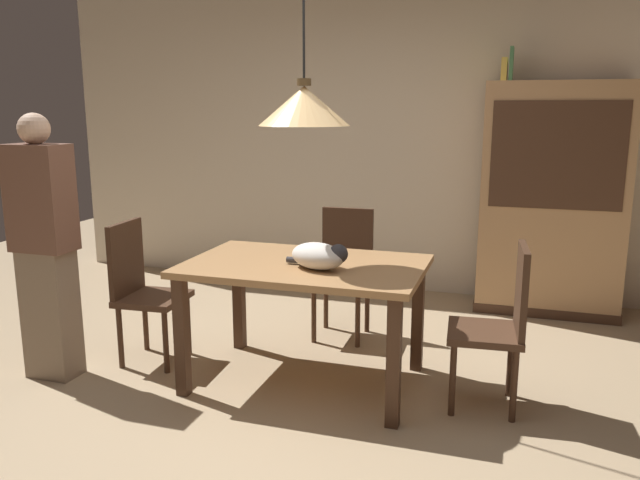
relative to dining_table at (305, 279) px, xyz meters
name	(u,v)px	position (x,y,z in m)	size (l,w,h in m)	color
ground	(289,413)	(0.05, -0.43, -0.65)	(10.00, 10.00, 0.00)	tan
back_wall	(391,130)	(0.05, 2.22, 0.80)	(6.40, 0.10, 2.90)	beige
dining_table	(305,279)	(0.00, 0.00, 0.00)	(1.40, 0.90, 0.75)	#A87A4C
chair_right_side	(500,320)	(1.13, 0.01, -0.14)	(0.43, 0.43, 0.93)	#472D1E
chair_far_back	(344,267)	(0.00, 0.88, -0.14)	(0.41, 0.41, 0.93)	#472D1E
chair_left_side	(142,286)	(-1.13, -0.01, -0.14)	(0.43, 0.43, 0.93)	#472D1E
cat_sleeping	(319,256)	(0.13, -0.11, 0.18)	(0.41, 0.33, 0.16)	silver
pendant_lamp	(304,105)	(0.00, 0.00, 1.01)	(0.52, 0.52, 1.30)	#E5B775
hutch_bookcase	(552,204)	(1.44, 1.89, 0.24)	(1.12, 0.45, 1.85)	tan
book_yellow_short	(504,70)	(1.01, 1.89, 1.29)	(0.04, 0.20, 0.18)	gold
book_green_slim	(511,64)	(1.06, 1.89, 1.33)	(0.03, 0.20, 0.26)	#427A4C
person_standing	(45,248)	(-1.53, -0.39, 0.17)	(0.36, 0.22, 1.62)	#84705B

